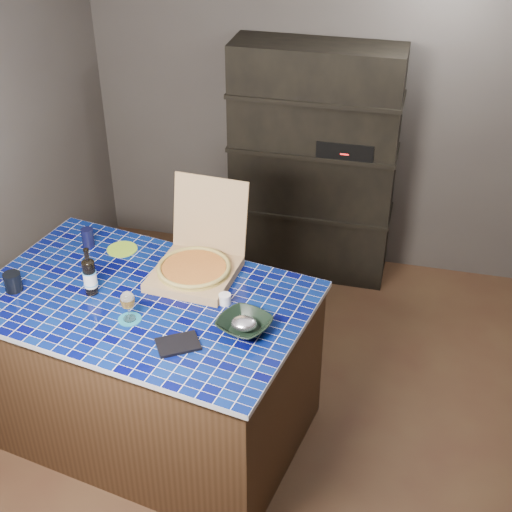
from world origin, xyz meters
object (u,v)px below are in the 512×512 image
(kitchen_island, at_px, (150,366))
(mead_bottle, at_px, (90,276))
(wine_glass, at_px, (128,301))
(bowl, at_px, (244,325))
(dvd_case, at_px, (178,344))
(pizza_box, at_px, (196,265))

(kitchen_island, height_order, mead_bottle, mead_bottle)
(mead_bottle, height_order, wine_glass, mead_bottle)
(wine_glass, bearing_deg, kitchen_island, 92.20)
(mead_bottle, xyz_separation_m, bowl, (0.87, -0.11, -0.08))
(wine_glass, bearing_deg, dvd_case, -23.58)
(dvd_case, xyz_separation_m, bowl, (0.28, 0.19, 0.02))
(wine_glass, distance_m, bowl, 0.60)
(kitchen_island, bearing_deg, pizza_box, 62.15)
(wine_glass, bearing_deg, pizza_box, 66.11)
(wine_glass, relative_size, dvd_case, 0.82)
(pizza_box, height_order, bowl, pizza_box)
(kitchen_island, bearing_deg, mead_bottle, -165.53)
(kitchen_island, xyz_separation_m, bowl, (0.59, -0.13, 0.51))
(bowl, bearing_deg, kitchen_island, 167.54)
(kitchen_island, xyz_separation_m, pizza_box, (0.21, 0.27, 0.55))
(bowl, bearing_deg, mead_bottle, 172.80)
(bowl, bearing_deg, pizza_box, 133.32)
(mead_bottle, height_order, dvd_case, mead_bottle)
(pizza_box, distance_m, dvd_case, 0.61)
(mead_bottle, bearing_deg, kitchen_island, 4.30)
(bowl, bearing_deg, wine_glass, -174.09)
(dvd_case, bearing_deg, mead_bottle, -149.56)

